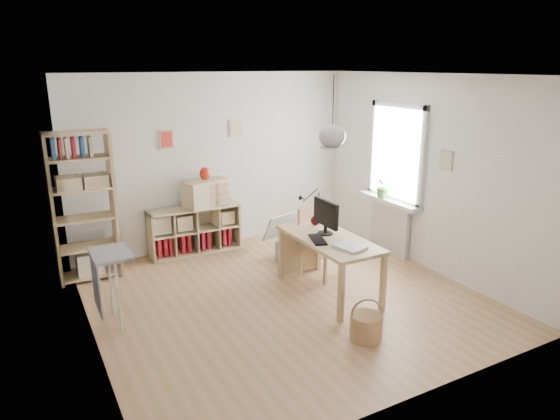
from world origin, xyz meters
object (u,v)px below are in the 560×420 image
tall_bookshelf (82,201)px  chair (318,237)px  desk (329,244)px  monitor (326,215)px  drawer_chest (206,193)px  storage_chest (297,245)px  cube_shelf (193,233)px

tall_bookshelf → chair: size_ratio=2.05×
desk → monitor: (0.03, 0.14, 0.34)m
desk → tall_bookshelf: 3.27m
tall_bookshelf → chair: (2.78, -1.40, -0.53)m
tall_bookshelf → monitor: tall_bookshelf is taller
tall_bookshelf → chair: bearing=-26.8°
chair → monitor: 0.62m
desk → drawer_chest: (-0.79, 2.19, 0.26)m
chair → storage_chest: size_ratio=1.14×
chair → monitor: size_ratio=1.95×
chair → tall_bookshelf: bearing=130.7°
drawer_chest → tall_bookshelf: bearing=169.7°
cube_shelf → tall_bookshelf: tall_bookshelf is taller
desk → storage_chest: size_ratio=1.76×
desk → cube_shelf: (-1.02, 2.23, -0.36)m
storage_chest → chair: bearing=-112.0°
chair → monitor: monitor is taller
cube_shelf → tall_bookshelf: (-1.56, -0.28, 0.79)m
chair → monitor: bearing=-133.3°
desk → drawer_chest: drawer_chest is taller
drawer_chest → storage_chest: bearing=-62.4°
storage_chest → desk: bearing=-118.8°
tall_bookshelf → cube_shelf: bearing=10.2°
storage_chest → cube_shelf: bearing=123.0°
desk → storage_chest: (0.24, 1.18, -0.44)m
desk → chair: 0.59m
desk → chair: size_ratio=1.54×
storage_chest → drawer_chest: drawer_chest is taller
desk → tall_bookshelf: size_ratio=0.75×
monitor → drawer_chest: (-0.82, 2.05, -0.07)m
cube_shelf → chair: 2.09m
monitor → tall_bookshelf: bearing=146.0°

